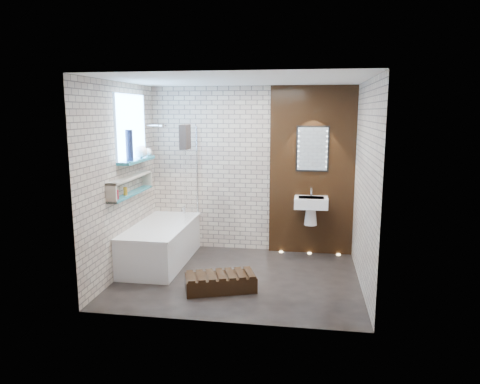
% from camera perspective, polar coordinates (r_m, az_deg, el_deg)
% --- Properties ---
extents(ground, '(3.20, 3.20, 0.00)m').
position_cam_1_polar(ground, '(6.13, -0.22, -10.89)').
color(ground, black).
rests_on(ground, ground).
extents(room_shell, '(3.24, 3.20, 2.60)m').
position_cam_1_polar(room_shell, '(5.79, -0.23, 1.20)').
color(room_shell, '#A48F82').
rests_on(room_shell, ground).
extents(walnut_panel, '(1.30, 0.06, 2.60)m').
position_cam_1_polar(walnut_panel, '(6.98, 9.17, 2.62)').
color(walnut_panel, black).
rests_on(walnut_panel, ground).
extents(clerestory_window, '(0.18, 1.00, 0.94)m').
position_cam_1_polar(clerestory_window, '(6.49, -13.65, 7.23)').
color(clerestory_window, '#7FADE0').
rests_on(clerestory_window, room_shell).
extents(display_niche, '(0.14, 1.30, 0.26)m').
position_cam_1_polar(display_niche, '(6.36, -13.74, 0.82)').
color(display_niche, teal).
rests_on(display_niche, room_shell).
extents(bathtub, '(0.79, 1.74, 0.70)m').
position_cam_1_polar(bathtub, '(6.74, -10.02, -6.47)').
color(bathtub, white).
rests_on(bathtub, ground).
extents(bath_screen, '(0.01, 0.78, 1.40)m').
position_cam_1_polar(bath_screen, '(6.83, -6.28, 2.37)').
color(bath_screen, white).
rests_on(bath_screen, bathtub).
extents(towel, '(0.10, 0.27, 0.35)m').
position_cam_1_polar(towel, '(6.50, -7.04, 7.00)').
color(towel, '#292321').
rests_on(towel, bath_screen).
extents(shower_head, '(0.18, 0.18, 0.02)m').
position_cam_1_polar(shower_head, '(6.96, -9.72, 8.37)').
color(shower_head, silver).
rests_on(shower_head, room_shell).
extents(washbasin, '(0.50, 0.36, 0.58)m').
position_cam_1_polar(washbasin, '(6.87, 9.05, -1.82)').
color(washbasin, white).
rests_on(washbasin, walnut_panel).
extents(led_mirror, '(0.50, 0.02, 0.70)m').
position_cam_1_polar(led_mirror, '(6.90, 9.25, 5.46)').
color(led_mirror, black).
rests_on(led_mirror, walnut_panel).
extents(walnut_step, '(0.95, 0.65, 0.19)m').
position_cam_1_polar(walnut_step, '(5.70, -2.52, -11.53)').
color(walnut_step, black).
rests_on(walnut_step, ground).
extents(niche_bottles, '(0.05, 0.33, 0.12)m').
position_cam_1_polar(niche_bottles, '(6.07, -14.93, -0.10)').
color(niche_bottles, maroon).
rests_on(niche_bottles, display_niche).
extents(sill_vases, '(0.18, 0.79, 0.42)m').
position_cam_1_polar(sill_vases, '(6.51, -12.89, 5.32)').
color(sill_vases, white).
rests_on(sill_vases, clerestory_window).
extents(floor_uplights, '(0.96, 0.06, 0.01)m').
position_cam_1_polar(floor_uplights, '(7.19, 8.87, -7.73)').
color(floor_uplights, '#FFD899').
rests_on(floor_uplights, ground).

